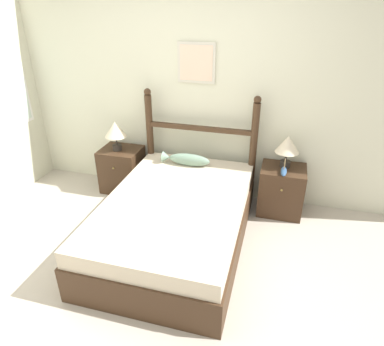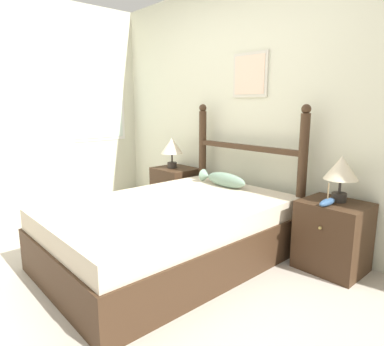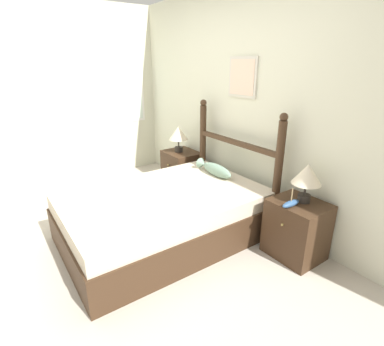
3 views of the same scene
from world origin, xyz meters
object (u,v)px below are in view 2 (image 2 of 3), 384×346
at_px(table_lamp_left, 172,147).
at_px(model_boat, 327,202).
at_px(nightstand_left, 175,190).
at_px(table_lamp_right, 341,170).
at_px(bed, 171,232).
at_px(nightstand_right, 333,236).
at_px(fish_pillow, 223,179).

distance_m(table_lamp_left, model_boat, 2.00).
xyz_separation_m(nightstand_left, table_lamp_right, (1.97, 0.04, 0.53)).
distance_m(bed, nightstand_right, 1.30).
bearing_deg(fish_pillow, table_lamp_left, 174.90).
relative_size(table_lamp_right, model_boat, 1.70).
distance_m(nightstand_right, table_lamp_left, 2.06).
distance_m(table_lamp_left, table_lamp_right, 1.99).
height_order(nightstand_right, table_lamp_left, table_lamp_left).
height_order(nightstand_right, model_boat, model_boat).
bearing_deg(nightstand_left, table_lamp_right, 1.20).
xyz_separation_m(table_lamp_right, fish_pillow, (-1.10, -0.15, -0.23)).
relative_size(nightstand_right, fish_pillow, 0.99).
bearing_deg(bed, fish_pillow, 98.37).
distance_m(bed, fish_pillow, 0.82).
relative_size(nightstand_left, table_lamp_left, 1.54).
xyz_separation_m(bed, table_lamp_right, (0.99, 0.89, 0.56)).
bearing_deg(table_lamp_right, nightstand_left, -178.80).
xyz_separation_m(bed, fish_pillow, (-0.11, 0.74, 0.33)).
distance_m(table_lamp_left, fish_pillow, 0.93).
distance_m(nightstand_right, model_boat, 0.33).
relative_size(nightstand_right, table_lamp_left, 1.54).
distance_m(table_lamp_right, fish_pillow, 1.13).
relative_size(table_lamp_left, table_lamp_right, 1.00).
bearing_deg(table_lamp_right, nightstand_right, -96.00).
xyz_separation_m(bed, nightstand_right, (0.98, 0.85, 0.03)).
bearing_deg(table_lamp_left, nightstand_left, 52.34).
height_order(nightstand_left, fish_pillow, fish_pillow).
height_order(table_lamp_left, fish_pillow, table_lamp_left).
distance_m(nightstand_left, nightstand_right, 1.97).
height_order(table_lamp_left, table_lamp_right, same).
xyz_separation_m(nightstand_left, model_boat, (1.96, -0.13, 0.31)).
relative_size(model_boat, fish_pillow, 0.38).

